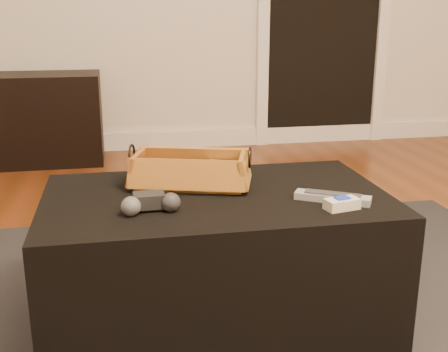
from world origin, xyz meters
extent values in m
cube|color=white|center=(0.00, 2.73, 0.06)|extent=(5.00, 0.04, 0.12)
cube|color=black|center=(1.30, 2.73, 1.02)|extent=(0.82, 0.02, 2.00)
cube|color=white|center=(0.85, 2.72, 1.02)|extent=(0.08, 0.05, 2.05)
cube|color=white|center=(1.75, 2.72, 1.02)|extent=(0.08, 0.05, 2.05)
cube|color=black|center=(0.09, 0.28, 0.01)|extent=(2.60, 2.00, 0.01)
cube|color=black|center=(0.09, 0.33, 0.22)|extent=(1.00, 0.60, 0.42)
cube|color=black|center=(0.01, 0.42, 0.45)|extent=(0.20, 0.08, 0.02)
cube|color=tan|center=(0.13, 0.43, 0.47)|extent=(0.12, 0.11, 0.05)
cube|color=#A16E24|center=(0.03, 0.43, 0.44)|extent=(0.35, 0.23, 0.01)
cube|color=#A95F26|center=(0.05, 0.50, 0.49)|extent=(0.34, 0.13, 0.09)
cube|color=#AA6B26|center=(0.00, 0.35, 0.49)|extent=(0.34, 0.13, 0.09)
cube|color=#966221|center=(0.19, 0.38, 0.49)|extent=(0.08, 0.17, 0.09)
cube|color=brown|center=(-0.13, 0.47, 0.49)|extent=(0.08, 0.17, 0.09)
torus|color=black|center=(0.20, 0.37, 0.53)|extent=(0.03, 0.06, 0.07)
torus|color=black|center=(-0.15, 0.48, 0.53)|extent=(0.03, 0.06, 0.07)
cube|color=black|center=(-0.11, 0.23, 0.46)|extent=(0.08, 0.06, 0.04)
sphere|color=#444448|center=(-0.16, 0.20, 0.46)|extent=(0.06, 0.06, 0.05)
sphere|color=#262628|center=(-0.05, 0.21, 0.46)|extent=(0.06, 0.06, 0.05)
cube|color=#95989C|center=(0.40, 0.21, 0.44)|extent=(0.21, 0.15, 0.02)
cube|color=#2B2B2D|center=(0.40, 0.21, 0.45)|extent=(0.15, 0.11, 0.00)
cube|color=beige|center=(0.40, 0.14, 0.45)|extent=(0.10, 0.07, 0.03)
cube|color=blue|center=(0.40, 0.14, 0.46)|extent=(0.04, 0.03, 0.01)
camera|label=1|loc=(-0.18, -1.20, 0.95)|focal=45.00mm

